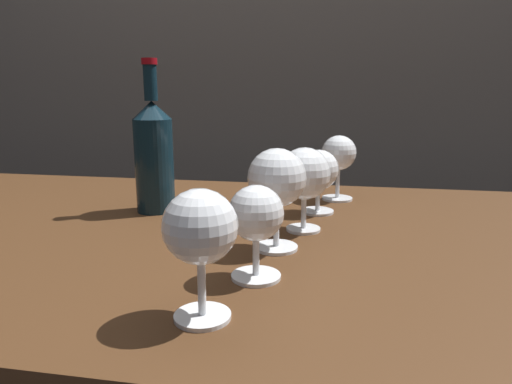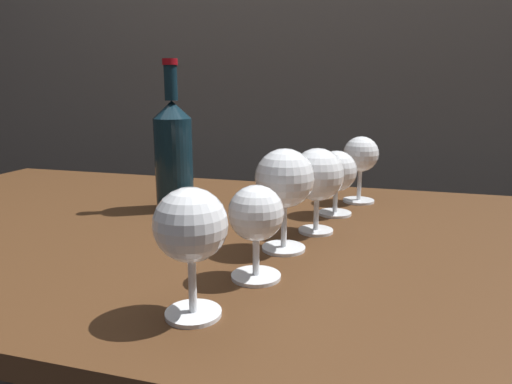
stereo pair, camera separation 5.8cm
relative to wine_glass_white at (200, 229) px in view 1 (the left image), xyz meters
The scene contains 8 objects.
dining_table 0.36m from the wine_glass_white, 106.10° to the left, with size 1.58×0.85×0.71m.
wine_glass_white is the anchor object (origin of this frame).
wine_glass_rose 0.12m from the wine_glass_white, 71.97° to the left, with size 0.07×0.07×0.12m.
wine_glass_port 0.24m from the wine_glass_white, 78.10° to the left, with size 0.09×0.09×0.16m.
wine_glass_chardonnay 0.34m from the wine_glass_white, 76.04° to the left, with size 0.09×0.09×0.15m.
wine_glass_amber 0.47m from the wine_glass_white, 77.45° to the left, with size 0.08×0.08×0.13m.
wine_glass_cabernet 0.59m from the wine_glass_white, 76.32° to the left, with size 0.08×0.08×0.14m.
wine_bottle 0.47m from the wine_glass_white, 118.05° to the left, with size 0.08×0.08×0.30m.
Camera 1 is at (0.23, -0.74, 0.95)m, focal length 32.24 mm.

